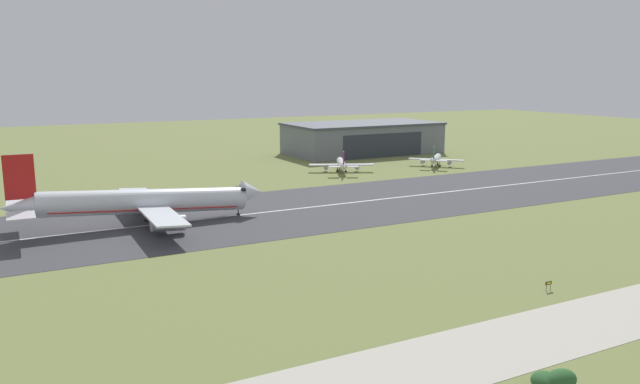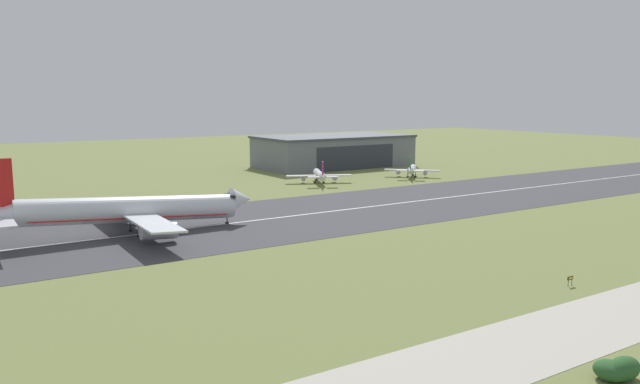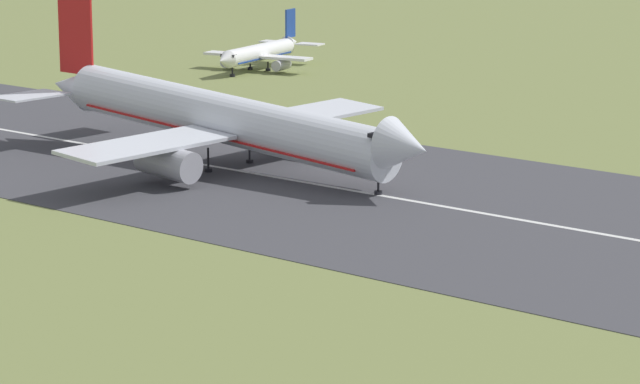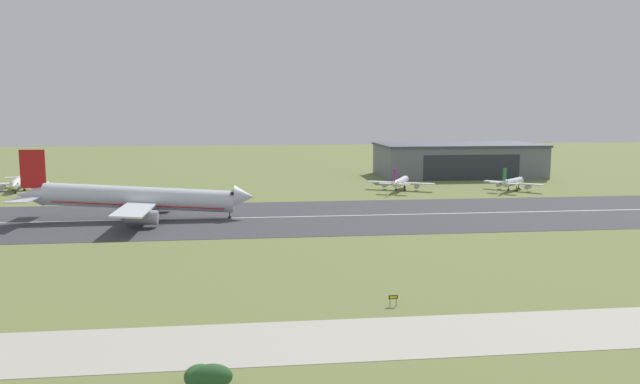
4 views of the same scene
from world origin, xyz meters
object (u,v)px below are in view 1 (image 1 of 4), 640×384
at_px(airplane_parked_west, 436,159).
at_px(shrub_clump, 554,381).
at_px(runway_sign, 549,284).
at_px(airplane_parked_east, 342,164).
at_px(airplane_landing, 144,202).

bearing_deg(airplane_parked_west, shrub_clump, -124.02).
xyz_separation_m(shrub_clump, runway_sign, (24.91, 23.30, -0.03)).
xyz_separation_m(airplane_parked_west, airplane_parked_east, (-37.63, 5.29, -0.02)).
height_order(airplane_parked_west, runway_sign, airplane_parked_west).
distance_m(airplane_landing, shrub_clump, 101.07).
xyz_separation_m(airplane_parked_west, runway_sign, (-69.41, -116.41, -1.75)).
bearing_deg(airplane_parked_west, airplane_landing, -160.54).
distance_m(airplane_landing, runway_sign, 88.90).
xyz_separation_m(airplane_landing, airplane_parked_west, (116.68, 41.24, -2.47)).
bearing_deg(airplane_parked_east, airplane_parked_west, -8.00).
relative_size(airplane_parked_west, shrub_clump, 3.65).
xyz_separation_m(airplane_parked_east, shrub_clump, (-56.69, -144.99, -1.70)).
height_order(airplane_landing, airplane_parked_west, airplane_landing).
distance_m(airplane_parked_east, shrub_clump, 155.69).
bearing_deg(shrub_clump, runway_sign, 43.09).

